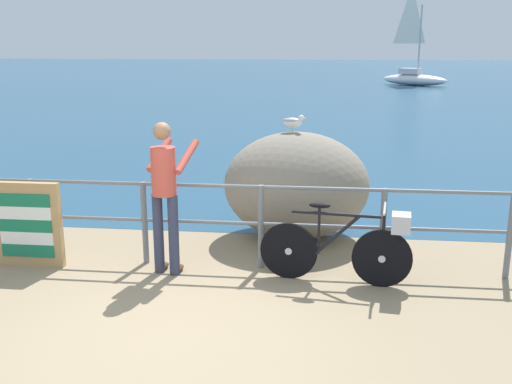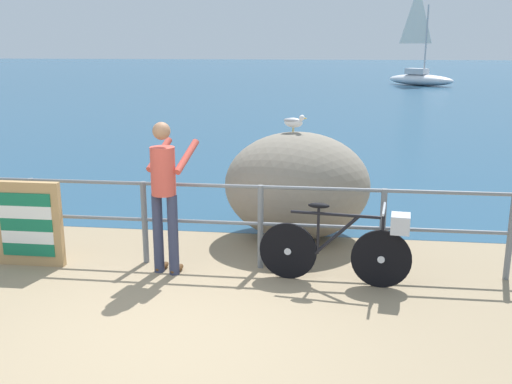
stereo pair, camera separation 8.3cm
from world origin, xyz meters
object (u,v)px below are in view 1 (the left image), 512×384
(sailboat, at_px, (414,74))
(seagull, at_px, (293,121))
(bicycle, at_px, (348,244))
(person_at_railing, at_px, (165,191))
(breakwater_boulder_main, at_px, (296,185))
(folded_deckchair_stack, at_px, (28,225))

(sailboat, bearing_deg, seagull, -65.02)
(seagull, relative_size, sailboat, 0.06)
(bicycle, height_order, sailboat, sailboat)
(person_at_railing, distance_m, breakwater_boulder_main, 2.09)
(person_at_railing, height_order, seagull, person_at_railing)
(sailboat, bearing_deg, bicycle, -63.25)
(sailboat, bearing_deg, person_at_railing, -66.83)
(folded_deckchair_stack, distance_m, seagull, 3.60)
(bicycle, bearing_deg, seagull, 120.93)
(person_at_railing, height_order, folded_deckchair_stack, person_at_railing)
(person_at_railing, bearing_deg, breakwater_boulder_main, -29.42)
(folded_deckchair_stack, relative_size, breakwater_boulder_main, 0.52)
(seagull, xyz_separation_m, sailboat, (6.08, 30.80, -0.90))
(bicycle, xyz_separation_m, sailboat, (5.37, 32.43, 0.24))
(bicycle, relative_size, seagull, 4.95)
(sailboat, bearing_deg, breakwater_boulder_main, -64.90)
(folded_deckchair_stack, bearing_deg, person_at_railing, -0.85)
(bicycle, xyz_separation_m, person_at_railing, (-2.08, 0.09, 0.53))
(folded_deckchair_stack, height_order, sailboat, sailboat)
(folded_deckchair_stack, bearing_deg, seagull, 26.11)
(bicycle, distance_m, folded_deckchair_stack, 3.80)
(person_at_railing, bearing_deg, bicycle, -78.32)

